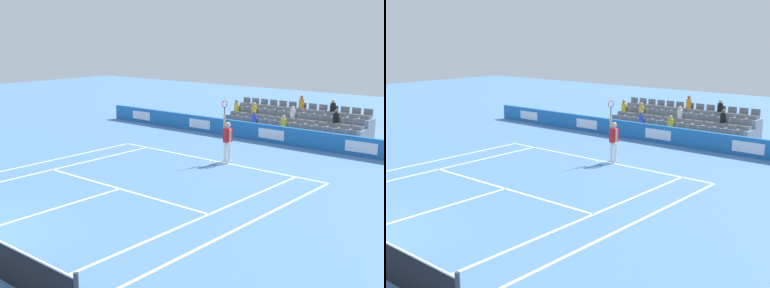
# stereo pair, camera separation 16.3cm
# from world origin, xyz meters

# --- Properties ---
(line_baseline) EXTENTS (10.97, 0.10, 0.01)m
(line_baseline) POSITION_xyz_m (0.00, -11.89, 0.00)
(line_baseline) COLOR white
(line_baseline) RESTS_ON ground
(line_service) EXTENTS (8.23, 0.10, 0.01)m
(line_service) POSITION_xyz_m (0.00, -6.40, 0.00)
(line_service) COLOR white
(line_service) RESTS_ON ground
(line_centre_service) EXTENTS (0.10, 6.40, 0.01)m
(line_centre_service) POSITION_xyz_m (0.00, -3.20, 0.00)
(line_centre_service) COLOR white
(line_centre_service) RESTS_ON ground
(line_singles_sideline_left) EXTENTS (0.10, 11.89, 0.01)m
(line_singles_sideline_left) POSITION_xyz_m (4.12, -5.95, 0.00)
(line_singles_sideline_left) COLOR white
(line_singles_sideline_left) RESTS_ON ground
(line_singles_sideline_right) EXTENTS (0.10, 11.89, 0.01)m
(line_singles_sideline_right) POSITION_xyz_m (-4.12, -5.95, 0.00)
(line_singles_sideline_right) COLOR white
(line_singles_sideline_right) RESTS_ON ground
(line_doubles_sideline_left) EXTENTS (0.10, 11.89, 0.01)m
(line_doubles_sideline_left) POSITION_xyz_m (5.49, -5.95, 0.00)
(line_doubles_sideline_left) COLOR white
(line_doubles_sideline_left) RESTS_ON ground
(line_doubles_sideline_right) EXTENTS (0.10, 11.89, 0.01)m
(line_doubles_sideline_right) POSITION_xyz_m (-5.49, -5.95, 0.00)
(line_doubles_sideline_right) COLOR white
(line_doubles_sideline_right) RESTS_ON ground
(line_centre_mark) EXTENTS (0.10, 0.20, 0.01)m
(line_centre_mark) POSITION_xyz_m (0.00, -11.79, 0.00)
(line_centre_mark) COLOR white
(line_centre_mark) RESTS_ON ground
(sponsor_barrier) EXTENTS (23.74, 0.22, 0.90)m
(sponsor_barrier) POSITION_xyz_m (-0.00, -16.86, 0.45)
(sponsor_barrier) COLOR #1E66AD
(sponsor_barrier) RESTS_ON ground
(tennis_player) EXTENTS (0.51, 0.40, 2.85)m
(tennis_player) POSITION_xyz_m (-0.66, -12.06, 0.99)
(tennis_player) COLOR white
(tennis_player) RESTS_ON ground
(stadium_stand) EXTENTS (8.06, 2.85, 2.18)m
(stadium_stand) POSITION_xyz_m (0.01, -19.18, 0.55)
(stadium_stand) COLOR gray
(stadium_stand) RESTS_ON ground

